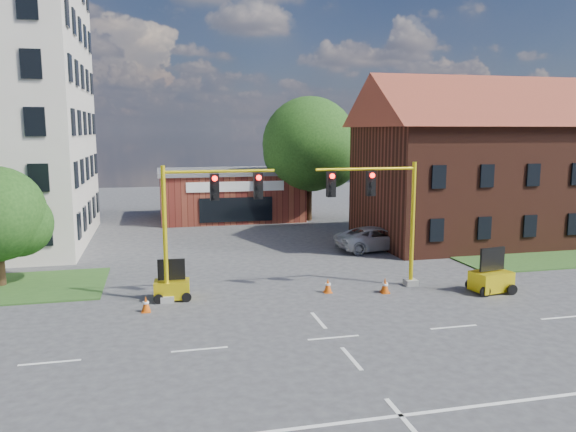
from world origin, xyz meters
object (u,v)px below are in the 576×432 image
at_px(signal_mast_east, 382,209).
at_px(signal_mast_west, 202,216).
at_px(trailer_east, 491,279).
at_px(pickup_white, 377,238).
at_px(trailer_west, 172,287).

bearing_deg(signal_mast_east, signal_mast_west, 180.00).
distance_m(signal_mast_west, signal_mast_east, 8.71).
bearing_deg(trailer_east, signal_mast_east, 147.18).
bearing_deg(trailer_east, pickup_white, 88.31).
xyz_separation_m(signal_mast_west, pickup_white, (11.96, 8.36, -3.16)).
relative_size(signal_mast_west, signal_mast_east, 1.00).
height_order(trailer_east, pickup_white, trailer_east).
bearing_deg(signal_mast_west, trailer_west, 166.23).
height_order(trailer_west, pickup_white, trailer_west).
distance_m(trailer_west, pickup_white, 15.58).
bearing_deg(trailer_west, signal_mast_east, 1.75).
height_order(signal_mast_east, trailer_west, signal_mast_east).
relative_size(signal_mast_west, pickup_white, 1.13).
bearing_deg(pickup_white, trailer_west, 113.92).
relative_size(trailer_west, trailer_east, 0.87).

